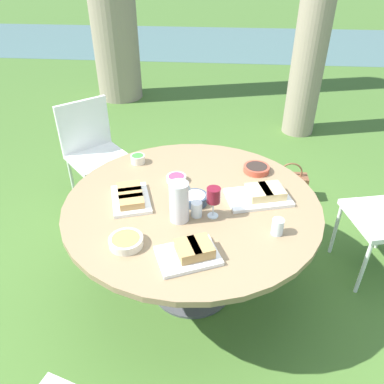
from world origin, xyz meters
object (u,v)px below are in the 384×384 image
at_px(dining_table, 192,213).
at_px(chair_near_right, 93,147).
at_px(handbag, 289,186).
at_px(water_pitcher, 179,202).
at_px(wine_glass, 214,196).

bearing_deg(dining_table, chair_near_right, 133.66).
bearing_deg(handbag, water_pitcher, -122.03).
relative_size(wine_glass, handbag, 0.49).
bearing_deg(wine_glass, chair_near_right, 133.59).
xyz_separation_m(wine_glass, handbag, (0.64, 1.26, -0.71)).
height_order(dining_table, chair_near_right, chair_near_right).
height_order(chair_near_right, wine_glass, chair_near_right).
distance_m(water_pitcher, wine_glass, 0.18).
xyz_separation_m(dining_table, water_pitcher, (-0.05, -0.18, 0.20)).
bearing_deg(wine_glass, water_pitcher, -165.87).
height_order(wine_glass, handbag, wine_glass).
distance_m(chair_near_right, water_pitcher, 1.46).
distance_m(dining_table, wine_glass, 0.29).
xyz_separation_m(water_pitcher, wine_glass, (0.18, 0.04, 0.02)).
bearing_deg(chair_near_right, wine_glass, -46.41).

